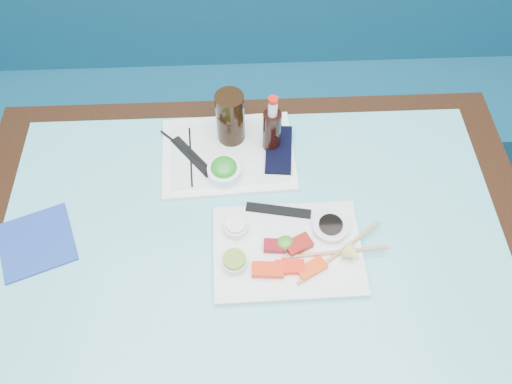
{
  "coord_description": "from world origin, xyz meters",
  "views": [
    {
      "loc": [
        -0.01,
        0.87,
        1.82
      ],
      "look_at": [
        0.01,
        1.54,
        0.8
      ],
      "focal_mm": 35.0,
      "sensor_mm": 36.0,
      "label": 1
    }
  ],
  "objects_px": {
    "seaweed_bowl": "(224,172)",
    "cola_glass": "(230,118)",
    "serving_tray": "(228,154)",
    "dining_table": "(252,250)",
    "cola_bottle_body": "(272,132)",
    "blue_napkin": "(36,242)",
    "sashimi_plate": "(288,251)",
    "booth_bench": "(245,94)"
  },
  "relations": [
    {
      "from": "seaweed_bowl",
      "to": "cola_glass",
      "type": "distance_m",
      "value": 0.14
    },
    {
      "from": "serving_tray",
      "to": "seaweed_bowl",
      "type": "xyz_separation_m",
      "value": [
        -0.01,
        -0.07,
        0.02
      ]
    },
    {
      "from": "dining_table",
      "to": "serving_tray",
      "type": "bearing_deg",
      "value": 102.83
    },
    {
      "from": "serving_tray",
      "to": "cola_bottle_body",
      "type": "bearing_deg",
      "value": 6.56
    },
    {
      "from": "blue_napkin",
      "to": "serving_tray",
      "type": "bearing_deg",
      "value": 27.75
    },
    {
      "from": "serving_tray",
      "to": "seaweed_bowl",
      "type": "bearing_deg",
      "value": -100.34
    },
    {
      "from": "cola_glass",
      "to": "blue_napkin",
      "type": "xyz_separation_m",
      "value": [
        -0.47,
        -0.3,
        -0.09
      ]
    },
    {
      "from": "sashimi_plate",
      "to": "serving_tray",
      "type": "distance_m",
      "value": 0.32
    },
    {
      "from": "dining_table",
      "to": "blue_napkin",
      "type": "relative_size",
      "value": 8.37
    },
    {
      "from": "dining_table",
      "to": "cola_bottle_body",
      "type": "bearing_deg",
      "value": 76.56
    },
    {
      "from": "seaweed_bowl",
      "to": "booth_bench",
      "type": "bearing_deg",
      "value": 84.55
    },
    {
      "from": "booth_bench",
      "to": "cola_glass",
      "type": "xyz_separation_m",
      "value": [
        -0.04,
        -0.55,
        0.47
      ]
    },
    {
      "from": "cola_glass",
      "to": "cola_bottle_body",
      "type": "relative_size",
      "value": 1.12
    },
    {
      "from": "seaweed_bowl",
      "to": "blue_napkin",
      "type": "distance_m",
      "value": 0.48
    },
    {
      "from": "dining_table",
      "to": "seaweed_bowl",
      "type": "distance_m",
      "value": 0.21
    },
    {
      "from": "cola_glass",
      "to": "seaweed_bowl",
      "type": "bearing_deg",
      "value": -98.75
    },
    {
      "from": "dining_table",
      "to": "blue_napkin",
      "type": "bearing_deg",
      "value": -179.57
    },
    {
      "from": "dining_table",
      "to": "cola_bottle_body",
      "type": "distance_m",
      "value": 0.31
    },
    {
      "from": "dining_table",
      "to": "cola_glass",
      "type": "xyz_separation_m",
      "value": [
        -0.04,
        0.29,
        0.18
      ]
    },
    {
      "from": "cola_bottle_body",
      "to": "blue_napkin",
      "type": "bearing_deg",
      "value": -155.62
    },
    {
      "from": "booth_bench",
      "to": "cola_bottle_body",
      "type": "relative_size",
      "value": 21.83
    },
    {
      "from": "booth_bench",
      "to": "blue_napkin",
      "type": "distance_m",
      "value": 1.06
    },
    {
      "from": "sashimi_plate",
      "to": "blue_napkin",
      "type": "distance_m",
      "value": 0.6
    },
    {
      "from": "booth_bench",
      "to": "sashimi_plate",
      "type": "relative_size",
      "value": 8.64
    },
    {
      "from": "sashimi_plate",
      "to": "cola_glass",
      "type": "xyz_separation_m",
      "value": [
        -0.13,
        0.35,
        0.08
      ]
    },
    {
      "from": "sashimi_plate",
      "to": "blue_napkin",
      "type": "height_order",
      "value": "sashimi_plate"
    },
    {
      "from": "dining_table",
      "to": "seaweed_bowl",
      "type": "xyz_separation_m",
      "value": [
        -0.06,
        0.16,
        0.12
      ]
    },
    {
      "from": "serving_tray",
      "to": "seaweed_bowl",
      "type": "distance_m",
      "value": 0.08
    },
    {
      "from": "dining_table",
      "to": "blue_napkin",
      "type": "xyz_separation_m",
      "value": [
        -0.52,
        -0.0,
        0.09
      ]
    },
    {
      "from": "booth_bench",
      "to": "serving_tray",
      "type": "relative_size",
      "value": 8.6
    },
    {
      "from": "cola_bottle_body",
      "to": "blue_napkin",
      "type": "xyz_separation_m",
      "value": [
        -0.58,
        -0.26,
        -0.07
      ]
    },
    {
      "from": "dining_table",
      "to": "cola_bottle_body",
      "type": "relative_size",
      "value": 10.19
    },
    {
      "from": "cola_bottle_body",
      "to": "booth_bench",
      "type": "bearing_deg",
      "value": 96.06
    },
    {
      "from": "booth_bench",
      "to": "dining_table",
      "type": "bearing_deg",
      "value": -90.0
    },
    {
      "from": "cola_glass",
      "to": "blue_napkin",
      "type": "distance_m",
      "value": 0.56
    },
    {
      "from": "dining_table",
      "to": "serving_tray",
      "type": "distance_m",
      "value": 0.26
    },
    {
      "from": "blue_napkin",
      "to": "sashimi_plate",
      "type": "bearing_deg",
      "value": -4.83
    },
    {
      "from": "seaweed_bowl",
      "to": "blue_napkin",
      "type": "xyz_separation_m",
      "value": [
        -0.45,
        -0.17,
        -0.03
      ]
    },
    {
      "from": "dining_table",
      "to": "serving_tray",
      "type": "relative_size",
      "value": 4.01
    },
    {
      "from": "sashimi_plate",
      "to": "cola_bottle_body",
      "type": "bearing_deg",
      "value": 92.74
    },
    {
      "from": "cola_glass",
      "to": "serving_tray",
      "type": "bearing_deg",
      "value": -100.3
    },
    {
      "from": "seaweed_bowl",
      "to": "blue_napkin",
      "type": "height_order",
      "value": "seaweed_bowl"
    }
  ]
}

